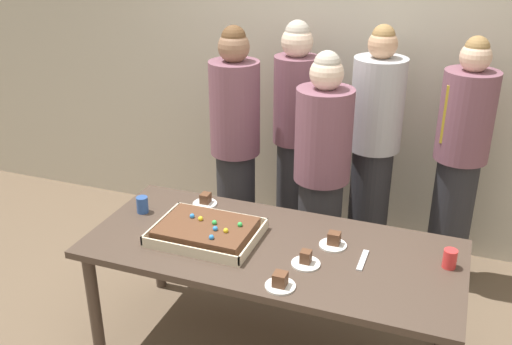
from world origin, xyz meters
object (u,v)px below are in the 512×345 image
(plated_slice_far_right, at_px, (333,241))
(person_left_edge_reaching, at_px, (295,136))
(person_green_shirt_behind, at_px, (322,174))
(drink_cup_nearest, at_px, (142,205))
(person_striped_tie_right, at_px, (459,163))
(person_serving_front, at_px, (373,149))
(person_far_right_suit, at_px, (235,146))
(party_table, at_px, (272,258))
(sheet_cake, at_px, (206,231))
(cake_server_utensil, at_px, (363,260))
(drink_cup_middle, at_px, (450,259))
(plated_slice_near_right, at_px, (280,282))
(plated_slice_near_left, at_px, (306,260))
(plated_slice_far_left, at_px, (205,201))

(plated_slice_far_right, relative_size, person_left_edge_reaching, 0.09)
(plated_slice_far_right, xyz_separation_m, person_green_shirt_behind, (-0.24, 0.65, 0.09))
(drink_cup_nearest, xyz_separation_m, person_striped_tie_right, (1.75, 1.07, 0.11))
(person_serving_front, xyz_separation_m, person_far_right_suit, (-0.91, -0.28, -0.00))
(party_table, xyz_separation_m, person_striped_tie_right, (0.89, 1.17, 0.23))
(sheet_cake, distance_m, cake_server_utensil, 0.86)
(drink_cup_nearest, bearing_deg, drink_cup_middle, 0.95)
(party_table, relative_size, plated_slice_near_right, 13.54)
(drink_cup_middle, distance_m, cake_server_utensil, 0.43)
(party_table, xyz_separation_m, drink_cup_nearest, (-0.86, 0.09, 0.13))
(plated_slice_near_left, relative_size, plated_slice_far_right, 1.00)
(person_striped_tie_right, bearing_deg, drink_cup_nearest, -12.20)
(sheet_cake, xyz_separation_m, person_left_edge_reaching, (0.13, 1.22, 0.15))
(person_far_right_suit, bearing_deg, plated_slice_far_right, 36.48)
(person_green_shirt_behind, bearing_deg, party_table, 23.40)
(plated_slice_far_left, bearing_deg, person_left_edge_reaching, 70.25)
(sheet_cake, height_order, plated_slice_near_left, sheet_cake)
(drink_cup_nearest, height_order, cake_server_utensil, drink_cup_nearest)
(plated_slice_near_left, bearing_deg, plated_slice_far_left, 150.88)
(person_serving_front, height_order, person_striped_tie_right, person_serving_front)
(plated_slice_far_right, distance_m, person_striped_tie_right, 1.20)
(plated_slice_near_left, relative_size, person_left_edge_reaching, 0.09)
(plated_slice_far_left, bearing_deg, person_striped_tie_right, 30.43)
(drink_cup_middle, bearing_deg, person_serving_front, 119.18)
(plated_slice_near_left, height_order, person_serving_front, person_serving_front)
(party_table, distance_m, person_far_right_suit, 1.09)
(plated_slice_near_right, relative_size, person_far_right_suit, 0.09)
(person_green_shirt_behind, height_order, person_far_right_suit, person_far_right_suit)
(drink_cup_middle, relative_size, person_left_edge_reaching, 0.06)
(sheet_cake, bearing_deg, person_left_edge_reaching, 83.92)
(person_serving_front, bearing_deg, plated_slice_near_right, 23.73)
(party_table, xyz_separation_m, cake_server_utensil, (0.49, 0.03, 0.08))
(plated_slice_near_left, height_order, plated_slice_far_right, plated_slice_far_right)
(plated_slice_near_left, xyz_separation_m, person_left_edge_reaching, (-0.46, 1.29, 0.17))
(plated_slice_near_left, xyz_separation_m, cake_server_utensil, (0.27, 0.13, -0.02))
(plated_slice_far_left, height_order, drink_cup_nearest, drink_cup_nearest)
(plated_slice_near_left, height_order, drink_cup_middle, drink_cup_middle)
(plated_slice_far_left, relative_size, plated_slice_far_right, 1.00)
(person_serving_front, height_order, person_left_edge_reaching, person_serving_front)
(party_table, bearing_deg, drink_cup_nearest, 173.75)
(drink_cup_middle, height_order, cake_server_utensil, drink_cup_middle)
(plated_slice_near_right, height_order, cake_server_utensil, plated_slice_near_right)
(person_serving_front, bearing_deg, person_far_right_suit, -43.01)
(plated_slice_far_right, bearing_deg, person_far_right_suit, 139.17)
(drink_cup_nearest, height_order, person_left_edge_reaching, person_left_edge_reaching)
(plated_slice_near_right, xyz_separation_m, drink_cup_middle, (0.75, 0.46, 0.02))
(person_serving_front, bearing_deg, person_left_edge_reaching, -61.06)
(person_green_shirt_behind, height_order, person_left_edge_reaching, person_left_edge_reaching)
(person_green_shirt_behind, distance_m, person_striped_tie_right, 0.91)
(drink_cup_nearest, bearing_deg, cake_server_utensil, -2.85)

